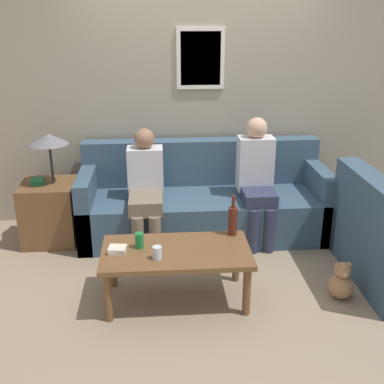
{
  "coord_description": "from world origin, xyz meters",
  "views": [
    {
      "loc": [
        -0.47,
        -3.98,
        2.17
      ],
      "look_at": [
        -0.17,
        -0.12,
        0.68
      ],
      "focal_mm": 45.0,
      "sensor_mm": 36.0,
      "label": 1
    }
  ],
  "objects_px": {
    "coffee_table": "(176,256)",
    "person_right": "(257,176)",
    "wine_bottle": "(233,220)",
    "drinking_glass": "(157,253)",
    "teddy_bear": "(341,282)",
    "couch_main": "(204,203)",
    "person_left": "(146,185)"
  },
  "relations": [
    {
      "from": "person_right",
      "to": "teddy_bear",
      "type": "xyz_separation_m",
      "value": [
        0.48,
        -1.12,
        -0.52
      ]
    },
    {
      "from": "person_left",
      "to": "teddy_bear",
      "type": "bearing_deg",
      "value": -35.04
    },
    {
      "from": "coffee_table",
      "to": "person_right",
      "type": "height_order",
      "value": "person_right"
    },
    {
      "from": "wine_bottle",
      "to": "teddy_bear",
      "type": "xyz_separation_m",
      "value": [
        0.83,
        -0.31,
        -0.43
      ]
    },
    {
      "from": "teddy_bear",
      "to": "wine_bottle",
      "type": "bearing_deg",
      "value": 159.31
    },
    {
      "from": "drinking_glass",
      "to": "person_right",
      "type": "bearing_deg",
      "value": 50.2
    },
    {
      "from": "drinking_glass",
      "to": "person_right",
      "type": "xyz_separation_m",
      "value": [
        0.97,
        1.17,
        0.17
      ]
    },
    {
      "from": "person_right",
      "to": "drinking_glass",
      "type": "bearing_deg",
      "value": -129.8
    },
    {
      "from": "coffee_table",
      "to": "person_right",
      "type": "xyz_separation_m",
      "value": [
        0.83,
        1.04,
        0.27
      ]
    },
    {
      "from": "wine_bottle",
      "to": "drinking_glass",
      "type": "relative_size",
      "value": 3.39
    },
    {
      "from": "teddy_bear",
      "to": "person_right",
      "type": "bearing_deg",
      "value": 113.06
    },
    {
      "from": "couch_main",
      "to": "person_left",
      "type": "height_order",
      "value": "person_left"
    },
    {
      "from": "couch_main",
      "to": "teddy_bear",
      "type": "relative_size",
      "value": 7.75
    },
    {
      "from": "person_left",
      "to": "person_right",
      "type": "height_order",
      "value": "person_right"
    },
    {
      "from": "wine_bottle",
      "to": "drinking_glass",
      "type": "distance_m",
      "value": 0.72
    },
    {
      "from": "person_left",
      "to": "teddy_bear",
      "type": "distance_m",
      "value": 1.94
    },
    {
      "from": "couch_main",
      "to": "person_right",
      "type": "relative_size",
      "value": 2.02
    },
    {
      "from": "drinking_glass",
      "to": "teddy_bear",
      "type": "xyz_separation_m",
      "value": [
        1.45,
        0.05,
        -0.35
      ]
    },
    {
      "from": "couch_main",
      "to": "coffee_table",
      "type": "distance_m",
      "value": 1.27
    },
    {
      "from": "drinking_glass",
      "to": "teddy_bear",
      "type": "bearing_deg",
      "value": 2.05
    },
    {
      "from": "drinking_glass",
      "to": "person_right",
      "type": "height_order",
      "value": "person_right"
    },
    {
      "from": "coffee_table",
      "to": "wine_bottle",
      "type": "distance_m",
      "value": 0.56
    },
    {
      "from": "coffee_table",
      "to": "person_left",
      "type": "xyz_separation_m",
      "value": [
        -0.24,
        1.0,
        0.22
      ]
    },
    {
      "from": "coffee_table",
      "to": "person_right",
      "type": "distance_m",
      "value": 1.36
    },
    {
      "from": "drinking_glass",
      "to": "person_left",
      "type": "distance_m",
      "value": 1.14
    },
    {
      "from": "drinking_glass",
      "to": "couch_main",
      "type": "bearing_deg",
      "value": 70.51
    },
    {
      "from": "person_left",
      "to": "drinking_glass",
      "type": "bearing_deg",
      "value": -85.22
    },
    {
      "from": "couch_main",
      "to": "person_right",
      "type": "xyz_separation_m",
      "value": [
        0.49,
        -0.19,
        0.34
      ]
    },
    {
      "from": "person_right",
      "to": "couch_main",
      "type": "bearing_deg",
      "value": 159.23
    },
    {
      "from": "person_left",
      "to": "person_right",
      "type": "xyz_separation_m",
      "value": [
        1.07,
        0.03,
        0.05
      ]
    },
    {
      "from": "person_left",
      "to": "person_right",
      "type": "relative_size",
      "value": 0.93
    },
    {
      "from": "teddy_bear",
      "to": "couch_main",
      "type": "bearing_deg",
      "value": 126.62
    }
  ]
}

